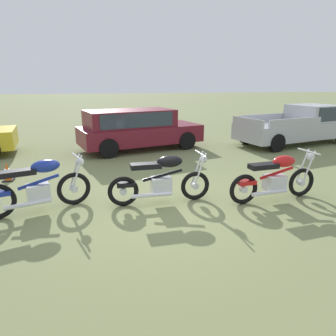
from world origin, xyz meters
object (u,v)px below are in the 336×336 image
at_px(pickup_truck_silver, 301,124).
at_px(traffic_cone, 7,172).
at_px(motorcycle_red, 275,178).
at_px(motorcycle_blue, 38,187).
at_px(motorcycle_black, 161,180).
at_px(car_burgundy, 135,127).

relative_size(pickup_truck_silver, traffic_cone, 10.54).
bearing_deg(motorcycle_red, motorcycle_blue, 168.96).
relative_size(motorcycle_blue, motorcycle_black, 0.93).
distance_m(motorcycle_red, car_burgundy, 5.98).
height_order(motorcycle_red, car_burgundy, car_burgundy).
xyz_separation_m(motorcycle_blue, motorcycle_red, (4.66, -0.35, -0.01)).
bearing_deg(motorcycle_blue, traffic_cone, 99.08).
bearing_deg(car_burgundy, pickup_truck_silver, -16.31).
bearing_deg(motorcycle_black, car_burgundy, 88.30).
relative_size(motorcycle_blue, traffic_cone, 3.97).
height_order(motorcycle_blue, motorcycle_black, same).
relative_size(motorcycle_red, car_burgundy, 0.44).
distance_m(motorcycle_blue, car_burgundy, 5.67).
xyz_separation_m(pickup_truck_silver, traffic_cone, (-10.00, -2.93, -0.53)).
xyz_separation_m(motorcycle_blue, car_burgundy, (2.34, 5.16, 0.34)).
relative_size(motorcycle_black, traffic_cone, 4.28).
bearing_deg(motorcycle_black, pickup_truck_silver, 36.34).
xyz_separation_m(motorcycle_blue, motorcycle_black, (2.34, -0.04, -0.00)).
bearing_deg(car_burgundy, motorcycle_blue, -129.89).
bearing_deg(pickup_truck_silver, motorcycle_blue, -164.23).
bearing_deg(traffic_cone, motorcycle_red, -23.09).
bearing_deg(traffic_cone, motorcycle_blue, -61.78).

